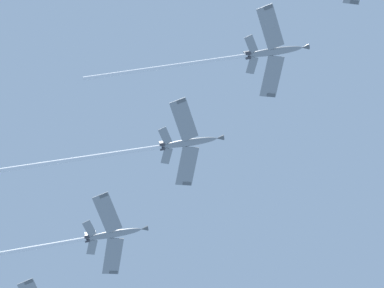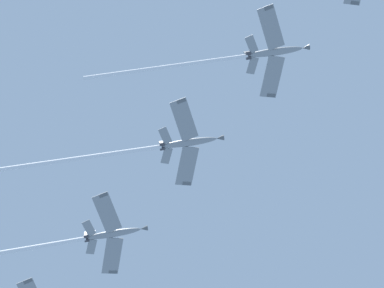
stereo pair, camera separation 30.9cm
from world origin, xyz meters
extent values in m
cube|color=#595E60|center=(11.74, 2.82, 168.92)|extent=(1.89, 1.08, 0.54)
ellipsoid|color=gray|center=(-5.10, 11.41, 165.67)|extent=(11.98, 1.74, 4.30)
cone|color=#595E60|center=(1.39, 11.34, 167.34)|extent=(1.86, 1.22, 1.56)
ellipsoid|color=black|center=(-3.21, 11.39, 166.78)|extent=(2.95, 1.03, 1.57)
cube|color=gray|center=(-5.79, 16.72, 165.38)|extent=(5.52, 9.57, 1.09)
cube|color=#595E60|center=(-6.06, 20.83, 165.42)|extent=(1.89, 1.09, 0.56)
cube|color=gray|center=(-5.91, 6.12, 165.38)|extent=(5.70, 9.60, 1.09)
cube|color=#595E60|center=(-6.28, 2.03, 165.42)|extent=(1.89, 1.13, 0.56)
cube|color=gray|center=(-9.91, 13.75, 164.43)|extent=(2.78, 3.97, 0.60)
cube|color=gray|center=(-9.97, 9.19, 164.43)|extent=(2.84, 3.98, 0.60)
cube|color=#595E60|center=(-10.10, 11.47, 165.84)|extent=(3.02, 0.21, 3.31)
cylinder|color=#38383D|center=(-10.69, 11.93, 164.13)|extent=(1.18, 0.81, 1.02)
cylinder|color=#38383D|center=(-10.70, 11.03, 164.13)|extent=(1.18, 0.81, 1.02)
cylinder|color=white|center=(-27.27, 11.67, 159.88)|extent=(32.98, 1.15, 9.17)
ellipsoid|color=gray|center=(-23.78, 28.87, 161.18)|extent=(12.00, 1.65, 4.09)
cone|color=#595E60|center=(-17.26, 28.84, 162.73)|extent=(1.84, 1.21, 1.54)
ellipsoid|color=black|center=(-21.87, 28.86, 162.25)|extent=(2.94, 1.01, 1.52)
cube|color=gray|center=(-24.51, 34.17, 160.90)|extent=(5.59, 9.59, 1.02)
cube|color=#595E60|center=(-24.81, 38.27, 160.95)|extent=(1.89, 1.10, 0.53)
cube|color=gray|center=(-24.55, 23.57, 160.90)|extent=(5.65, 9.60, 1.02)
cube|color=#595E60|center=(-24.89, 19.47, 160.95)|extent=(1.90, 1.12, 0.53)
cube|color=gray|center=(-28.63, 31.17, 160.03)|extent=(2.80, 3.97, 0.57)
cube|color=gray|center=(-28.65, 26.61, 160.03)|extent=(2.82, 3.98, 0.57)
cube|color=#595E60|center=(-28.77, 28.89, 161.44)|extent=(2.98, 0.19, 3.28)
cylinder|color=#38383D|center=(-29.40, 29.34, 159.75)|extent=(1.16, 0.80, 1.01)
cylinder|color=#38383D|center=(-29.40, 28.44, 159.75)|extent=(1.16, 0.80, 1.01)
cylinder|color=white|center=(-50.52, 28.98, 154.76)|extent=(42.07, 1.06, 10.77)
ellipsoid|color=gray|center=(-41.12, 47.73, 157.53)|extent=(12.03, 1.81, 3.95)
cone|color=#595E60|center=(-34.58, 47.61, 158.99)|extent=(1.84, 1.23, 1.52)
ellipsoid|color=black|center=(-39.20, 47.69, 158.57)|extent=(2.95, 1.05, 1.49)
cube|color=gray|center=(-41.78, 53.04, 157.26)|extent=(5.49, 9.57, 0.98)
cube|color=#595E60|center=(-42.03, 57.14, 157.31)|extent=(1.89, 1.08, 0.51)
cube|color=gray|center=(-41.97, 42.44, 157.26)|extent=(5.77, 9.61, 0.98)
cube|color=#595E60|center=(-42.36, 38.35, 157.31)|extent=(1.90, 1.14, 0.51)
cube|color=gray|center=(-45.95, 50.09, 156.44)|extent=(2.76, 3.97, 0.55)
cube|color=gray|center=(-46.04, 45.53, 156.44)|extent=(2.87, 3.99, 0.55)
cube|color=#595E60|center=(-46.11, 47.82, 157.85)|extent=(2.96, 0.23, 3.26)
cylinder|color=#38383D|center=(-46.74, 48.28, 156.16)|extent=(1.16, 0.82, 1.00)
cylinder|color=#38383D|center=(-46.76, 47.38, 156.16)|extent=(1.16, 0.82, 1.00)
cylinder|color=white|center=(-64.76, 48.15, 152.12)|extent=(35.84, 1.55, 8.88)
cube|color=#595E60|center=(-59.77, 55.78, 152.81)|extent=(1.89, 1.12, 0.57)
camera|label=1|loc=(-19.42, -37.41, 1.83)|focal=77.04mm
camera|label=2|loc=(-19.73, -37.42, 1.83)|focal=77.04mm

